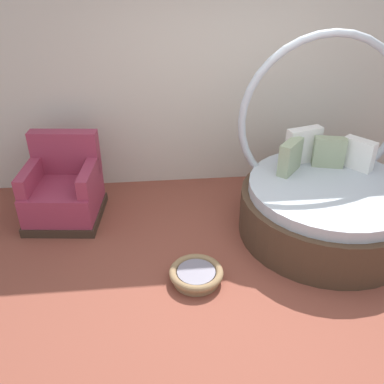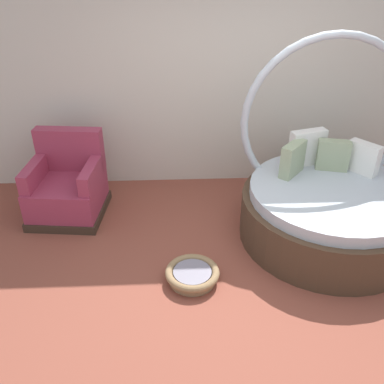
# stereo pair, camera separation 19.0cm
# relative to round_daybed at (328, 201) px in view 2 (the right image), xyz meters

# --- Properties ---
(ground_plane) EXTENTS (8.00, 8.00, 0.02)m
(ground_plane) POSITION_rel_round_daybed_xyz_m (-1.05, -0.76, -0.41)
(ground_plane) COLOR brown
(back_wall) EXTENTS (8.00, 0.12, 3.09)m
(back_wall) POSITION_rel_round_daybed_xyz_m (-1.05, 1.32, 1.14)
(back_wall) COLOR beige
(back_wall) RESTS_ON ground_plane
(round_daybed) EXTENTS (1.83, 1.83, 2.04)m
(round_daybed) POSITION_rel_round_daybed_xyz_m (0.00, 0.00, 0.00)
(round_daybed) COLOR #473323
(round_daybed) RESTS_ON ground_plane
(red_armchair) EXTENTS (0.88, 0.88, 0.94)m
(red_armchair) POSITION_rel_round_daybed_xyz_m (-2.83, 0.54, -0.07)
(red_armchair) COLOR #38281E
(red_armchair) RESTS_ON ground_plane
(pet_basket) EXTENTS (0.51, 0.51, 0.13)m
(pet_basket) POSITION_rel_round_daybed_xyz_m (-1.46, -0.70, -0.33)
(pet_basket) COLOR #8E704C
(pet_basket) RESTS_ON ground_plane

